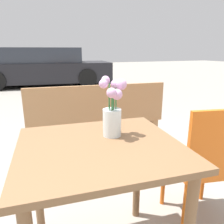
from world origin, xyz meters
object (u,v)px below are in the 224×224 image
Objects in this scene: table_front at (100,167)px; parked_car at (44,68)px; flower_vase at (113,113)px; cafe_chair at (206,161)px; bench_near at (97,120)px.

parked_car is (0.34, 7.06, -0.01)m from table_front.
cafe_chair is at bearing -6.35° from flower_vase.
table_front is 0.74m from cafe_chair.
cafe_chair is at bearing -86.84° from parked_car.
bench_near is at bearing 73.06° from table_front.
flower_vase is 0.22× the size of bench_near.
parked_car reaches higher than cafe_chair.
bench_near is (-0.36, 1.20, -0.05)m from cafe_chair.
bench_near is 0.32× the size of parked_car.
flower_vase is 0.36× the size of cafe_chair.
cafe_chair reaches higher than table_front.
cafe_chair is 1.25m from bench_near.
table_front is 7.07m from parked_car.
parked_car reaches higher than table_front.
bench_near is (0.37, 1.22, -0.16)m from table_front.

